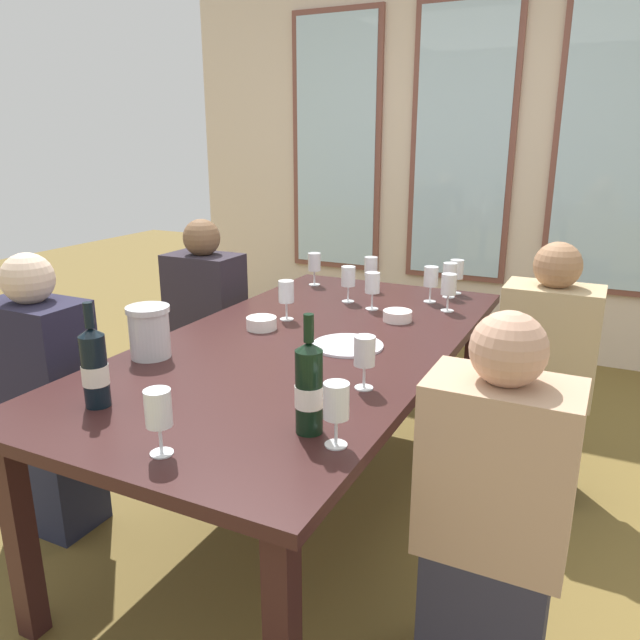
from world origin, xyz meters
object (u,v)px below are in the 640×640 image
wine_glass_6 (371,267)px  seated_person_1 (545,379)px  white_plate_0 (348,345)px  wine_bottle_0 (95,367)px  wine_glass_8 (336,402)px  wine_glass_9 (449,285)px  metal_pitcher (149,332)px  wine_glass_2 (365,352)px  tasting_bowl_0 (262,323)px  wine_glass_10 (431,278)px  wine_glass_3 (457,270)px  wine_glass_5 (450,274)px  tasting_bowl_1 (397,316)px  wine_glass_11 (314,264)px  seated_person_0 (207,329)px  wine_glass_7 (348,278)px  seated_person_3 (492,523)px  seated_person_2 (45,403)px  wine_glass_1 (372,284)px  wine_glass_4 (158,410)px  wine_bottle_1 (309,387)px  dining_table (305,357)px

wine_glass_6 → seated_person_1: (0.93, -0.33, -0.34)m
white_plate_0 → wine_bottle_0: (-0.45, -0.82, 0.12)m
wine_glass_8 → wine_glass_9: bearing=93.1°
white_plate_0 → metal_pitcher: 0.73m
seated_person_1 → wine_glass_2: bearing=-117.5°
tasting_bowl_0 → wine_glass_10: bearing=55.4°
wine_glass_3 → wine_glass_6: bearing=-163.9°
wine_glass_5 → wine_glass_6: same height
tasting_bowl_1 → seated_person_1: seated_person_1 is taller
wine_glass_3 → wine_glass_11: 0.74m
seated_person_0 → wine_glass_9: bearing=7.8°
wine_glass_11 → seated_person_1: (1.24, -0.30, -0.33)m
white_plate_0 → wine_glass_7: 0.67m
wine_glass_10 → seated_person_3: bearing=-66.8°
wine_glass_6 → seated_person_2: bearing=-118.3°
wine_glass_8 → seated_person_1: size_ratio=0.16×
tasting_bowl_1 → wine_glass_1: size_ratio=0.72×
wine_glass_4 → wine_glass_8: bearing=31.8°
metal_pitcher → wine_glass_6: size_ratio=1.09×
metal_pitcher → wine_bottle_1: wine_bottle_1 is taller
seated_person_3 → dining_table: bearing=146.9°
wine_glass_11 → wine_glass_1: bearing=-34.6°
wine_glass_9 → wine_bottle_0: bearing=-114.3°
wine_glass_4 → seated_person_1: (0.76, 1.51, -0.34)m
wine_glass_2 → wine_bottle_0: bearing=-144.7°
wine_glass_7 → wine_glass_11: same height
wine_bottle_1 → wine_glass_9: bearing=89.0°
wine_glass_10 → seated_person_1: bearing=-22.0°
tasting_bowl_0 → wine_glass_9: (0.62, 0.61, 0.10)m
wine_glass_2 → wine_glass_6: size_ratio=1.00×
wine_bottle_1 → seated_person_0: size_ratio=0.30×
wine_glass_4 → wine_glass_8: same height
seated_person_2 → seated_person_0: bearing=90.0°
white_plate_0 → wine_glass_6: (-0.26, 0.88, 0.12)m
wine_glass_7 → white_plate_0: bearing=-66.4°
tasting_bowl_1 → wine_glass_4: bearing=-96.2°
white_plate_0 → wine_glass_6: size_ratio=1.57×
wine_bottle_1 → seated_person_1: seated_person_1 is taller
wine_glass_7 → metal_pitcher: bearing=-108.0°
tasting_bowl_0 → wine_glass_3: size_ratio=0.72×
tasting_bowl_0 → seated_person_3: 1.27m
white_plate_0 → seated_person_2: (-1.03, -0.55, -0.22)m
wine_bottle_0 → wine_glass_3: size_ratio=1.83×
metal_pitcher → tasting_bowl_1: (0.65, 0.82, -0.07)m
tasting_bowl_1 → wine_glass_1: bearing=143.2°
wine_bottle_0 → seated_person_0: size_ratio=0.29×
tasting_bowl_0 → tasting_bowl_1: bearing=37.5°
white_plate_0 → wine_glass_11: 1.03m
wine_glass_8 → metal_pitcher: bearing=160.6°
wine_glass_1 → seated_person_3: 1.39m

